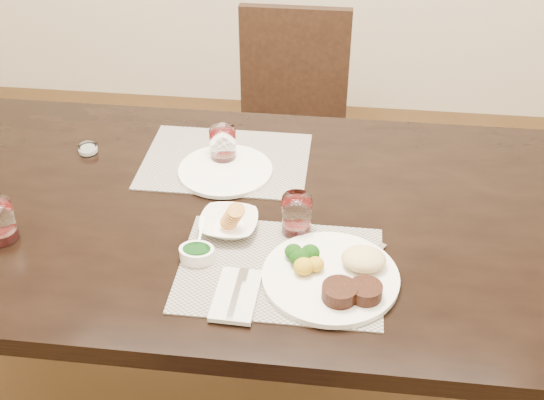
# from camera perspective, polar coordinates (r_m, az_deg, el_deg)

# --- Properties ---
(ground_plane) EXTENTS (4.50, 4.50, 0.00)m
(ground_plane) POSITION_cam_1_polar(r_m,az_deg,el_deg) (2.26, -0.98, -16.15)
(ground_plane) COLOR #452B16
(ground_plane) RESTS_ON ground
(dining_table) EXTENTS (2.00, 1.00, 0.75)m
(dining_table) POSITION_cam_1_polar(r_m,az_deg,el_deg) (1.78, -1.20, -2.84)
(dining_table) COLOR black
(dining_table) RESTS_ON ground
(chair_far) EXTENTS (0.42, 0.42, 0.90)m
(chair_far) POSITION_cam_1_polar(r_m,az_deg,el_deg) (2.65, 1.61, 6.97)
(chair_far) COLOR black
(chair_far) RESTS_ON ground
(placemat_near) EXTENTS (0.46, 0.34, 0.00)m
(placemat_near) POSITION_cam_1_polar(r_m,az_deg,el_deg) (1.55, 0.72, -5.79)
(placemat_near) COLOR gray
(placemat_near) RESTS_ON dining_table
(placemat_far) EXTENTS (0.46, 0.34, 0.00)m
(placemat_far) POSITION_cam_1_polar(r_m,az_deg,el_deg) (1.92, -3.87, 3.30)
(placemat_far) COLOR gray
(placemat_far) RESTS_ON dining_table
(dinner_plate) EXTENTS (0.31, 0.31, 0.05)m
(dinner_plate) POSITION_cam_1_polar(r_m,az_deg,el_deg) (1.52, 5.47, -6.25)
(dinner_plate) COLOR white
(dinner_plate) RESTS_ON placemat_near
(napkin_fork) EXTENTS (0.10, 0.16, 0.02)m
(napkin_fork) POSITION_cam_1_polar(r_m,az_deg,el_deg) (1.48, -3.00, -7.94)
(napkin_fork) COLOR silver
(napkin_fork) RESTS_ON placemat_near
(steak_knife) EXTENTS (0.08, 0.21, 0.01)m
(steak_knife) POSITION_cam_1_polar(r_m,az_deg,el_deg) (1.53, 8.15, -6.72)
(steak_knife) COLOR white
(steak_knife) RESTS_ON placemat_near
(cracker_bowl) EXTENTS (0.14, 0.14, 0.06)m
(cracker_bowl) POSITION_cam_1_polar(r_m,az_deg,el_deg) (1.65, -3.64, -1.98)
(cracker_bowl) COLOR white
(cracker_bowl) RESTS_ON placemat_near
(sauce_ramekin) EXTENTS (0.08, 0.12, 0.06)m
(sauce_ramekin) POSITION_cam_1_polar(r_m,az_deg,el_deg) (1.57, -6.29, -4.45)
(sauce_ramekin) COLOR white
(sauce_ramekin) RESTS_ON placemat_near
(wine_glass_near) EXTENTS (0.07, 0.07, 0.10)m
(wine_glass_near) POSITION_cam_1_polar(r_m,az_deg,el_deg) (1.63, 2.07, -1.38)
(wine_glass_near) COLOR white
(wine_glass_near) RESTS_ON placemat_near
(far_plate) EXTENTS (0.26, 0.26, 0.01)m
(far_plate) POSITION_cam_1_polar(r_m,az_deg,el_deg) (1.87, -3.93, 2.48)
(far_plate) COLOR white
(far_plate) RESTS_ON placemat_far
(wine_glass_far) EXTENTS (0.07, 0.07, 0.10)m
(wine_glass_far) POSITION_cam_1_polar(r_m,az_deg,el_deg) (1.90, -4.12, 4.49)
(wine_glass_far) COLOR white
(wine_glass_far) RESTS_ON placemat_far
(salt_cellar) EXTENTS (0.05, 0.05, 0.02)m
(salt_cellar) POSITION_cam_1_polar(r_m,az_deg,el_deg) (2.02, -15.14, 4.10)
(salt_cellar) COLOR white
(salt_cellar) RESTS_ON dining_table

